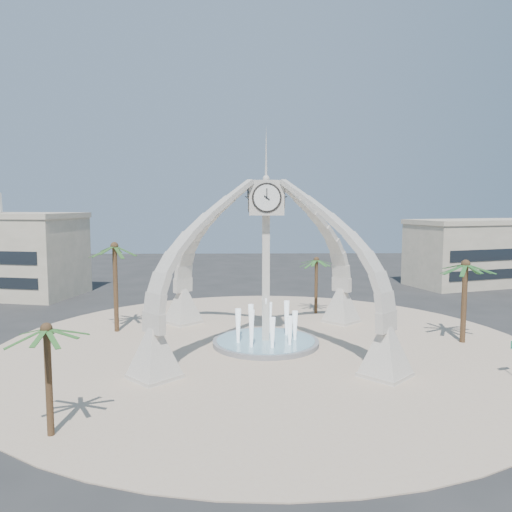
{
  "coord_description": "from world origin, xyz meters",
  "views": [
    {
      "loc": [
        -1.54,
        -36.64,
        10.62
      ],
      "look_at": [
        -0.69,
        2.0,
        6.57
      ],
      "focal_mm": 35.0,
      "sensor_mm": 36.0,
      "label": 1
    }
  ],
  "objects_px": {
    "palm_west": "(114,248)",
    "palm_north": "(316,261)",
    "fountain": "(266,342)",
    "clock_tower": "(266,260)",
    "palm_south": "(46,330)",
    "palm_east": "(466,265)"
  },
  "relations": [
    {
      "from": "fountain",
      "to": "palm_south",
      "type": "xyz_separation_m",
      "value": [
        -10.47,
        -14.55,
        4.68
      ]
    },
    {
      "from": "palm_north",
      "to": "palm_south",
      "type": "relative_size",
      "value": 1.04
    },
    {
      "from": "fountain",
      "to": "palm_east",
      "type": "bearing_deg",
      "value": 1.3
    },
    {
      "from": "palm_east",
      "to": "palm_west",
      "type": "relative_size",
      "value": 0.87
    },
    {
      "from": "fountain",
      "to": "palm_north",
      "type": "height_order",
      "value": "palm_north"
    },
    {
      "from": "fountain",
      "to": "palm_south",
      "type": "relative_size",
      "value": 1.41
    },
    {
      "from": "fountain",
      "to": "clock_tower",
      "type": "bearing_deg",
      "value": -90.0
    },
    {
      "from": "palm_west",
      "to": "palm_north",
      "type": "bearing_deg",
      "value": 20.41
    },
    {
      "from": "palm_west",
      "to": "palm_south",
      "type": "distance_m",
      "value": 18.97
    },
    {
      "from": "clock_tower",
      "to": "palm_east",
      "type": "bearing_deg",
      "value": 1.3
    },
    {
      "from": "palm_east",
      "to": "fountain",
      "type": "bearing_deg",
      "value": -178.7
    },
    {
      "from": "palm_east",
      "to": "palm_north",
      "type": "distance_m",
      "value": 14.32
    },
    {
      "from": "clock_tower",
      "to": "palm_east",
      "type": "relative_size",
      "value": 2.61
    },
    {
      "from": "palm_east",
      "to": "palm_south",
      "type": "xyz_separation_m",
      "value": [
        -25.59,
        -14.9,
        -1.02
      ]
    },
    {
      "from": "clock_tower",
      "to": "palm_south",
      "type": "distance_m",
      "value": 17.99
    },
    {
      "from": "fountain",
      "to": "palm_north",
      "type": "distance_m",
      "value": 12.95
    },
    {
      "from": "palm_east",
      "to": "palm_west",
      "type": "bearing_deg",
      "value": 171.93
    },
    {
      "from": "palm_north",
      "to": "palm_west",
      "type": "bearing_deg",
      "value": -159.59
    },
    {
      "from": "clock_tower",
      "to": "palm_north",
      "type": "height_order",
      "value": "clock_tower"
    },
    {
      "from": "palm_north",
      "to": "palm_south",
      "type": "height_order",
      "value": "palm_north"
    },
    {
      "from": "palm_west",
      "to": "palm_north",
      "type": "xyz_separation_m",
      "value": [
        17.55,
        6.53,
        -1.86
      ]
    },
    {
      "from": "palm_east",
      "to": "palm_south",
      "type": "bearing_deg",
      "value": -149.79
    }
  ]
}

